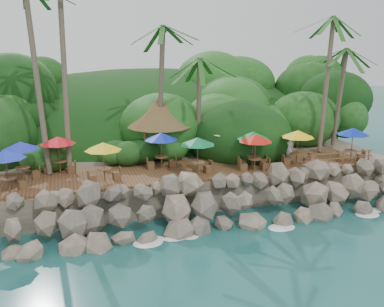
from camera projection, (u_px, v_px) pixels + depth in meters
name	position (u px, v px, depth m)	size (l,w,h in m)	color
ground	(222.00, 235.00, 24.94)	(140.00, 140.00, 0.00)	#19514F
land_base	(160.00, 152.00, 39.49)	(32.00, 25.20, 2.10)	gray
jungle_hill	(145.00, 145.00, 46.70)	(44.80, 28.00, 15.40)	#143811
seawall	(211.00, 204.00, 26.51)	(29.00, 4.00, 2.30)	gray
terrace	(192.00, 170.00, 29.94)	(26.00, 5.00, 0.20)	brown
jungle_foliage	(163.00, 166.00, 38.83)	(44.00, 16.00, 12.00)	#143811
foam_line	(220.00, 232.00, 25.21)	(25.20, 0.80, 0.06)	white
palms	(198.00, 20.00, 30.19)	(29.35, 7.14, 14.28)	brown
palapa	(159.00, 112.00, 32.12)	(4.92, 4.92, 4.60)	brown
dining_clusters	(190.00, 140.00, 29.13)	(25.86, 5.54, 2.53)	brown
railing	(336.00, 158.00, 30.41)	(6.10, 0.10, 1.00)	brown
waiter	(289.00, 149.00, 31.80)	(0.64, 0.42, 1.77)	white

